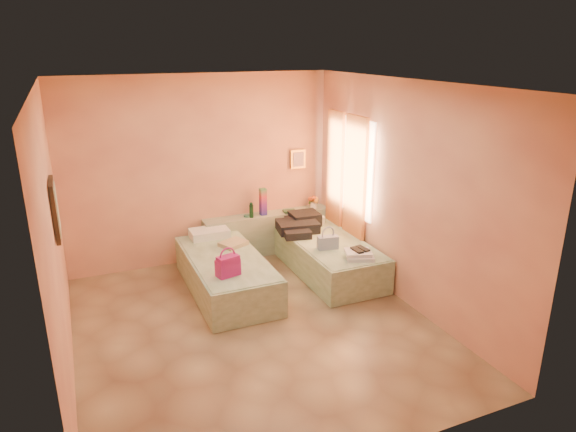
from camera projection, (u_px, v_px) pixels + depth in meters
name	position (u px, v px, depth m)	size (l,w,h in m)	color
ground	(255.00, 327.00, 6.06)	(4.50, 4.50, 0.00)	tan
room_walls	(252.00, 168.00, 6.06)	(4.02, 4.51, 2.81)	#FBBA86
headboard_ledge	(268.00, 233.00, 8.15)	(2.05, 0.30, 0.65)	#ADBA98
bed_left	(226.00, 274.00, 6.89)	(0.90, 2.00, 0.50)	#B7D1A8
bed_right	(327.00, 256.00, 7.46)	(0.90, 2.00, 0.50)	#B7D1A8
water_bottle	(251.00, 210.00, 7.84)	(0.06, 0.06, 0.23)	#153A22
rainbow_box	(263.00, 202.00, 7.94)	(0.09, 0.09, 0.42)	#B5166D
small_dish	(247.00, 216.00, 7.90)	(0.11, 0.11, 0.03)	#457E63
green_book	(290.00, 211.00, 8.12)	(0.19, 0.14, 0.03)	#26472D
flower_vase	(314.00, 201.00, 8.29)	(0.19, 0.19, 0.24)	silver
magenta_handbag	(228.00, 266.00, 6.21)	(0.28, 0.16, 0.26)	#B5166D
khaki_garment	(233.00, 244.00, 7.17)	(0.35, 0.28, 0.06)	tan
clothes_pile	(301.00, 224.00, 7.73)	(0.65, 0.65, 0.20)	black
blue_handbag	(328.00, 242.00, 7.05)	(0.28, 0.12, 0.18)	#395289
towel_stack	(360.00, 255.00, 6.74)	(0.35, 0.30, 0.10)	white
sandal_pair	(360.00, 249.00, 6.75)	(0.16, 0.22, 0.02)	black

